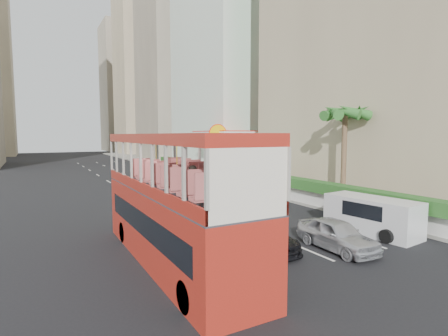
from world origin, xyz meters
TOP-DOWN VIEW (x-y plane):
  - ground_plane at (0.00, 0.00)m, footprint 200.00×200.00m
  - double_decker_bus at (-6.00, 0.00)m, footprint 2.50×11.00m
  - car_silver_lane_a at (-2.14, 6.00)m, footprint 1.66×3.99m
  - car_silver_lane_b at (0.77, -2.09)m, footprint 1.79×4.07m
  - car_black at (-2.06, -0.41)m, footprint 1.73×4.23m
  - van_asset at (0.79, 18.18)m, footprint 2.66×4.47m
  - minibus_near at (1.27, 12.29)m, footprint 2.43×5.84m
  - minibus_far at (4.56, 11.66)m, footprint 2.57×6.20m
  - panel_van_near at (4.29, -1.11)m, footprint 2.32×4.76m
  - panel_van_far at (4.05, 20.87)m, footprint 2.47×5.79m
  - sidewalk at (9.00, 25.00)m, footprint 6.00×120.00m
  - kerb_wall at (6.20, 14.00)m, footprint 0.30×44.00m
  - hedge at (6.20, 14.00)m, footprint 1.10×44.00m
  - palm_tree at (7.80, 4.00)m, footprint 0.36×0.36m
  - shell_station at (10.00, 23.00)m, footprint 6.50×8.00m
  - tower_mid at (18.00, 58.00)m, footprint 16.00×16.00m
  - tower_far_a at (17.00, 82.00)m, footprint 14.00×14.00m
  - tower_far_b at (17.00, 104.00)m, footprint 14.00×14.00m

SIDE VIEW (x-z plane):
  - ground_plane at x=0.00m, z-range 0.00..0.00m
  - car_silver_lane_a at x=-2.14m, z-range -0.64..0.64m
  - car_silver_lane_b at x=0.77m, z-range -0.68..0.68m
  - car_black at x=-2.06m, z-range -0.61..0.61m
  - van_asset at x=0.79m, z-range -0.58..0.58m
  - sidewalk at x=9.00m, z-range 0.00..0.18m
  - kerb_wall at x=6.20m, z-range 0.18..1.18m
  - panel_van_near at x=4.29m, z-range 0.00..1.84m
  - panel_van_far at x=4.05m, z-range 0.00..2.29m
  - minibus_near at x=1.27m, z-range 0.00..2.52m
  - minibus_far at x=4.56m, z-range 0.00..2.67m
  - hedge at x=6.20m, z-range 1.18..1.88m
  - double_decker_bus at x=-6.00m, z-range 0.00..5.06m
  - shell_station at x=10.00m, z-range 0.00..5.50m
  - palm_tree at x=7.80m, z-range 0.18..6.58m
  - tower_far_b at x=17.00m, z-range 0.00..40.00m
  - tower_far_a at x=17.00m, z-range 0.00..44.00m
  - tower_mid at x=18.00m, z-range 0.00..50.00m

